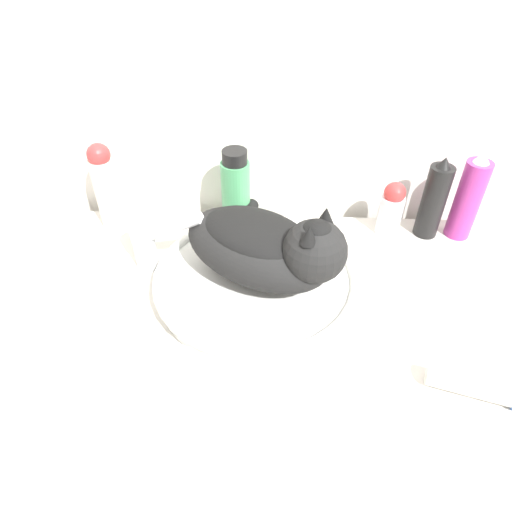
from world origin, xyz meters
The scene contains 12 objects.
wall_back centered at (0.00, 0.56, 1.20)m, with size 8.00×0.05×2.40m.
vanity_counter centered at (0.00, 0.25, 0.43)m, with size 1.08×0.50×0.85m.
sink_basin centered at (0.02, 0.26, 0.88)m, with size 0.38×0.38×0.05m.
cat centered at (0.04, 0.25, 0.97)m, with size 0.32×0.35×0.17m.
faucet centered at (-0.19, 0.31, 0.93)m, with size 0.15×0.07×0.16m.
mouthwash_bottle centered at (-0.03, 0.45, 0.94)m, with size 0.06×0.06×0.19m.
deodorant_stick centered at (0.30, 0.45, 0.91)m, with size 0.05×0.05×0.12m.
spray_bottle_trigger centered at (0.45, 0.45, 0.94)m, with size 0.05×0.05×0.20m.
lotion_bottle_white centered at (-0.31, 0.45, 0.95)m, with size 0.05×0.05×0.20m.
hairspray_can_black centered at (0.38, 0.45, 0.94)m, with size 0.05×0.05×0.19m.
cream_tube centered at (0.36, 0.04, 0.87)m, with size 0.15×0.07×0.04m.
soap_bar centered at (-0.27, 0.16, 0.86)m, with size 0.06×0.04×0.02m.
Camera 1 is at (0.05, -0.37, 1.46)m, focal length 32.00 mm.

